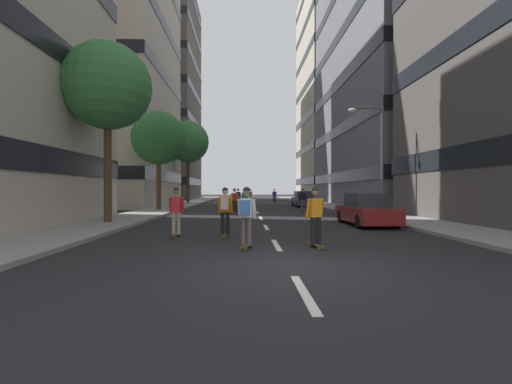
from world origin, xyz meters
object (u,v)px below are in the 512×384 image
object	(u,v)px
skater_5	(250,195)
skater_9	(176,209)
streetlamp_right	(376,148)
parked_car_mid	(366,210)
skater_2	(238,196)
skater_0	(274,195)
skater_8	(235,199)
street_tree_mid	(159,138)
skater_4	(246,213)
street_tree_far	(107,87)
skater_6	(316,214)
skater_3	(303,199)
skater_1	(225,209)
parked_car_near	(303,200)
street_tree_near	(188,142)
skater_7	(245,197)

from	to	relation	value
skater_5	skater_9	world-z (taller)	same
streetlamp_right	parked_car_mid	bearing A→B (deg)	-116.00
skater_9	streetlamp_right	bearing A→B (deg)	37.66
streetlamp_right	skater_2	size ratio (longest dim) A/B	3.65
parked_car_mid	streetlamp_right	size ratio (longest dim) A/B	0.68
streetlamp_right	skater_9	distance (m)	13.38
parked_car_mid	skater_0	distance (m)	26.42
skater_8	skater_9	distance (m)	12.46
street_tree_mid	skater_4	bearing A→B (deg)	-68.87
street_tree_far	skater_4	distance (m)	11.14
street_tree_far	skater_6	bearing A→B (deg)	-38.61
streetlamp_right	skater_0	bearing A→B (deg)	100.64
street_tree_mid	skater_6	distance (m)	19.64
skater_2	skater_8	bearing A→B (deg)	-90.37
skater_3	skater_1	bearing A→B (deg)	-109.94
skater_5	parked_car_near	bearing A→B (deg)	-61.43
street_tree_far	skater_9	world-z (taller)	street_tree_far
skater_0	skater_3	world-z (taller)	same
parked_car_mid	skater_5	size ratio (longest dim) A/B	2.47
parked_car_near	skater_4	xyz separation A→B (m)	(-5.74, -24.07, 0.32)
street_tree_near	streetlamp_right	size ratio (longest dim) A/B	1.47
skater_4	skater_6	xyz separation A→B (m)	(2.03, 0.09, -0.03)
skater_1	skater_0	bearing A→B (deg)	81.77
parked_car_near	skater_6	size ratio (longest dim) A/B	2.47
skater_2	skater_7	xyz separation A→B (m)	(0.68, -4.58, -0.03)
parked_car_near	skater_5	bearing A→B (deg)	118.57
street_tree_mid	street_tree_far	world-z (taller)	street_tree_far
skater_2	skater_6	world-z (taller)	same
parked_car_mid	skater_6	bearing A→B (deg)	-120.68
skater_0	skater_9	size ratio (longest dim) A/B	1.00
streetlamp_right	parked_car_near	bearing A→B (deg)	98.63
skater_3	skater_5	size ratio (longest dim) A/B	1.00
skater_3	skater_0	bearing A→B (deg)	93.02
skater_6	skater_7	bearing A→B (deg)	95.52
parked_car_mid	skater_2	bearing A→B (deg)	108.37
skater_1	skater_7	bearing A→B (deg)	87.68
skater_4	skater_6	distance (m)	2.04
street_tree_near	street_tree_mid	bearing A→B (deg)	-90.00
street_tree_near	skater_8	bearing A→B (deg)	-70.25
skater_0	skater_7	world-z (taller)	same
street_tree_mid	street_tree_far	xyz separation A→B (m)	(-0.00, -10.11, 1.01)
streetlamp_right	skater_4	bearing A→B (deg)	-126.47
parked_car_mid	streetlamp_right	xyz separation A→B (m)	(2.05, 4.21, 3.44)
skater_6	skater_1	bearing A→B (deg)	139.98
street_tree_mid	skater_5	world-z (taller)	street_tree_mid
street_tree_near	skater_9	bearing A→B (deg)	-81.86
skater_1	skater_5	xyz separation A→B (m)	(1.44, 30.90, 0.00)
streetlamp_right	skater_5	xyz separation A→B (m)	(-7.09, 22.78, -3.12)
street_tree_far	skater_0	distance (m)	28.20
street_tree_far	skater_6	xyz separation A→B (m)	(8.64, -6.90, -5.64)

